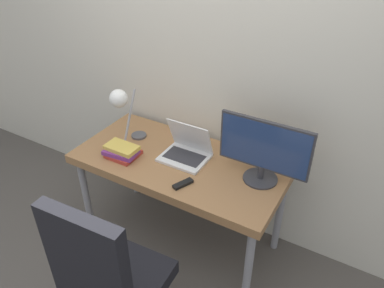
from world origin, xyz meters
name	(u,v)px	position (x,y,z in m)	size (l,w,h in m)	color
ground_plane	(156,271)	(0.00, 0.00, 0.00)	(12.00, 12.00, 0.00)	#514C47
wall_back	(211,59)	(0.00, 0.75, 1.30)	(8.00, 0.05, 2.60)	beige
desk	(180,168)	(0.00, 0.34, 0.67)	(1.39, 0.68, 0.74)	#996B42
laptop	(186,151)	(0.02, 0.39, 0.79)	(0.30, 0.25, 0.25)	silver
monitor	(264,149)	(0.53, 0.42, 0.96)	(0.55, 0.21, 0.40)	#333338
desk_lamp	(121,103)	(-0.41, 0.29, 1.07)	(0.12, 0.28, 0.43)	#4C4C51
office_chair	(108,278)	(0.10, -0.52, 0.58)	(0.61, 0.62, 1.10)	black
book_stack	(122,151)	(-0.35, 0.19, 0.78)	(0.23, 0.18, 0.08)	#B2382D
tv_remote	(183,184)	(0.15, 0.13, 0.75)	(0.09, 0.14, 0.02)	black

